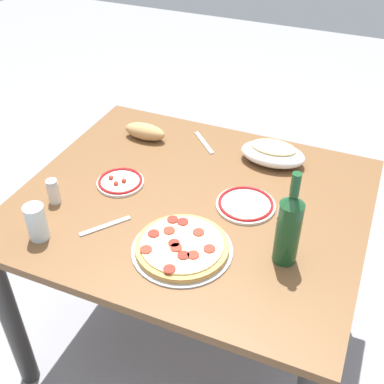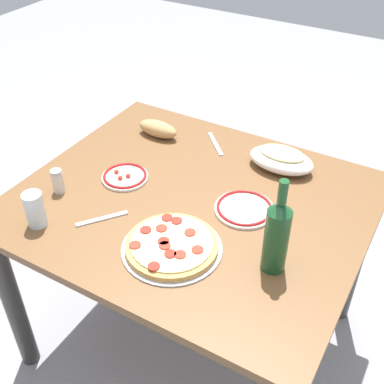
% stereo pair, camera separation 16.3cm
% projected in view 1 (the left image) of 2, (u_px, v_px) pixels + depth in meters
% --- Properties ---
extents(ground_plane, '(8.00, 8.00, 0.00)m').
position_uv_depth(ground_plane, '(192.00, 334.00, 2.10)').
color(ground_plane, gray).
rests_on(ground_plane, ground).
extents(dining_table, '(1.15, 0.98, 0.75)m').
position_uv_depth(dining_table, '(192.00, 226.00, 1.73)').
color(dining_table, brown).
rests_on(dining_table, ground).
extents(pepperoni_pizza, '(0.30, 0.30, 0.03)m').
position_uv_depth(pepperoni_pizza, '(182.00, 247.00, 1.45)').
color(pepperoni_pizza, '#B7B7BC').
rests_on(pepperoni_pizza, dining_table).
extents(baked_pasta_dish, '(0.24, 0.15, 0.08)m').
position_uv_depth(baked_pasta_dish, '(273.00, 153.00, 1.80)').
color(baked_pasta_dish, white).
rests_on(baked_pasta_dish, dining_table).
extents(wine_bottle, '(0.07, 0.07, 0.31)m').
position_uv_depth(wine_bottle, '(289.00, 227.00, 1.35)').
color(wine_bottle, '#194723').
rests_on(wine_bottle, dining_table).
extents(water_glass, '(0.06, 0.06, 0.12)m').
position_uv_depth(water_glass, '(36.00, 222.00, 1.47)').
color(water_glass, silver).
rests_on(water_glass, dining_table).
extents(side_plate_near, '(0.17, 0.17, 0.02)m').
position_uv_depth(side_plate_near, '(120.00, 182.00, 1.71)').
color(side_plate_near, white).
rests_on(side_plate_near, dining_table).
extents(side_plate_far, '(0.20, 0.20, 0.02)m').
position_uv_depth(side_plate_far, '(246.00, 204.00, 1.61)').
color(side_plate_far, white).
rests_on(side_plate_far, dining_table).
extents(bread_loaf, '(0.17, 0.07, 0.07)m').
position_uv_depth(bread_loaf, '(145.00, 132.00, 1.94)').
color(bread_loaf, tan).
rests_on(bread_loaf, dining_table).
extents(spice_shaker, '(0.04, 0.04, 0.09)m').
position_uv_depth(spice_shaker, '(53.00, 191.00, 1.61)').
color(spice_shaker, silver).
rests_on(spice_shaker, dining_table).
extents(fork_left, '(0.12, 0.14, 0.00)m').
position_uv_depth(fork_left, '(105.00, 226.00, 1.54)').
color(fork_left, '#B7B7BC').
rests_on(fork_left, dining_table).
extents(fork_right, '(0.13, 0.13, 0.00)m').
position_uv_depth(fork_right, '(204.00, 143.00, 1.93)').
color(fork_right, '#B7B7BC').
rests_on(fork_right, dining_table).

